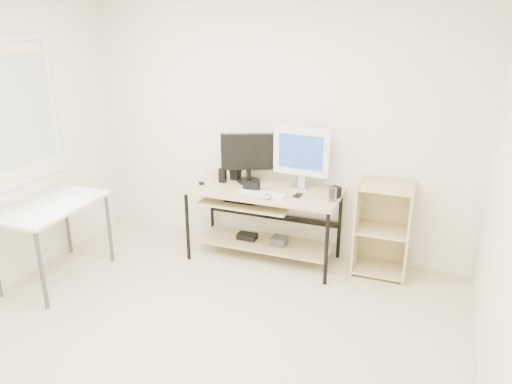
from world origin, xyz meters
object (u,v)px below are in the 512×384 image
object	(u,v)px
desk	(261,209)
shelf_unit	(383,228)
side_table	(51,212)
black_monitor	(248,155)
audio_controller	(223,175)
white_imac	(301,153)

from	to	relation	value
desk	shelf_unit	xyz separation A→B (m)	(1.18, 0.16, -0.09)
side_table	shelf_unit	xyz separation A→B (m)	(2.83, 1.22, -0.22)
side_table	black_monitor	bearing A→B (deg)	39.66
desk	audio_controller	xyz separation A→B (m)	(-0.44, 0.05, 0.29)
shelf_unit	audio_controller	xyz separation A→B (m)	(-1.62, -0.11, 0.37)
desk	audio_controller	distance (m)	0.53
side_table	desk	bearing A→B (deg)	32.65
white_imac	side_table	bearing A→B (deg)	-144.05
desk	side_table	xyz separation A→B (m)	(-1.65, -1.06, 0.13)
shelf_unit	white_imac	bearing A→B (deg)	177.94
side_table	white_imac	bearing A→B (deg)	32.10
desk	black_monitor	distance (m)	0.56
shelf_unit	audio_controller	bearing A→B (deg)	-176.06
desk	white_imac	xyz separation A→B (m)	(0.34, 0.19, 0.56)
desk	shelf_unit	size ratio (longest dim) A/B	1.67
side_table	black_monitor	distance (m)	1.93
side_table	white_imac	size ratio (longest dim) A/B	1.66
audio_controller	desk	bearing A→B (deg)	-0.03
shelf_unit	white_imac	distance (m)	1.06
audio_controller	black_monitor	bearing A→B (deg)	28.58
audio_controller	side_table	bearing A→B (deg)	-131.21
black_monitor	side_table	bearing A→B (deg)	-162.76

